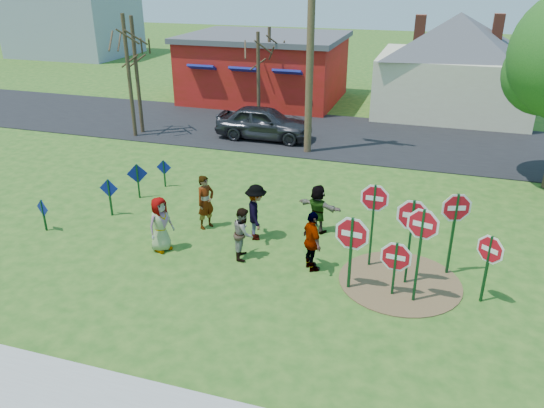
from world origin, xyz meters
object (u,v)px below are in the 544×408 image
(stop_sign_a, at_px, (352,239))
(person_b, at_px, (206,202))
(stop_sign_c, at_px, (422,235))
(stop_sign_d, at_px, (455,214))
(stop_sign_b, at_px, (374,205))
(person_a, at_px, (160,224))
(suv, at_px, (264,123))
(utility_pole, at_px, (311,26))

(stop_sign_a, bearing_deg, person_b, 163.97)
(stop_sign_c, bearing_deg, stop_sign_d, 78.29)
(stop_sign_a, xyz_separation_m, stop_sign_b, (0.35, 1.29, 0.41))
(stop_sign_b, distance_m, stop_sign_c, 1.90)
(stop_sign_c, relative_size, person_a, 1.60)
(stop_sign_b, distance_m, person_a, 6.07)
(person_a, bearing_deg, stop_sign_b, -58.40)
(stop_sign_b, height_order, person_a, stop_sign_b)
(stop_sign_c, distance_m, person_a, 7.30)
(person_b, bearing_deg, suv, 33.44)
(stop_sign_a, height_order, stop_sign_c, stop_sign_c)
(stop_sign_b, xyz_separation_m, person_b, (-5.28, 0.83, -0.97))
(person_b, xyz_separation_m, suv, (-1.21, 9.51, -0.05))
(stop_sign_b, relative_size, person_a, 1.54)
(person_b, xyz_separation_m, utility_pole, (1.24, 8.24, 4.51))
(stop_sign_d, relative_size, person_b, 1.43)
(stop_sign_a, relative_size, person_b, 1.24)
(stop_sign_b, relative_size, person_b, 1.47)
(stop_sign_b, xyz_separation_m, person_a, (-5.92, -0.92, -1.01))
(utility_pole, bearing_deg, person_b, -98.57)
(stop_sign_d, distance_m, suv, 13.29)
(person_a, bearing_deg, stop_sign_c, -70.96)
(stop_sign_a, distance_m, stop_sign_d, 2.86)
(stop_sign_a, xyz_separation_m, suv, (-6.14, 11.62, -0.61))
(person_b, bearing_deg, stop_sign_a, -87.05)
(stop_sign_a, height_order, suv, stop_sign_a)
(person_b, bearing_deg, stop_sign_c, -82.47)
(stop_sign_d, distance_m, person_a, 8.12)
(stop_sign_a, bearing_deg, stop_sign_c, 3.62)
(stop_sign_d, xyz_separation_m, person_a, (-7.98, -1.13, -0.94))
(stop_sign_d, relative_size, suv, 0.54)
(stop_sign_d, distance_m, utility_pole, 11.35)
(person_a, xyz_separation_m, suv, (-0.57, 11.25, -0.01))
(stop_sign_c, relative_size, suv, 0.58)
(stop_sign_a, height_order, person_a, stop_sign_a)
(stop_sign_d, xyz_separation_m, person_b, (-7.34, 0.62, -0.90))
(stop_sign_b, distance_m, stop_sign_d, 2.08)
(person_b, distance_m, utility_pole, 9.48)
(stop_sign_b, distance_m, utility_pole, 10.54)
(stop_sign_a, height_order, utility_pole, utility_pole)
(person_a, distance_m, person_b, 1.86)
(stop_sign_c, bearing_deg, person_b, 175.43)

